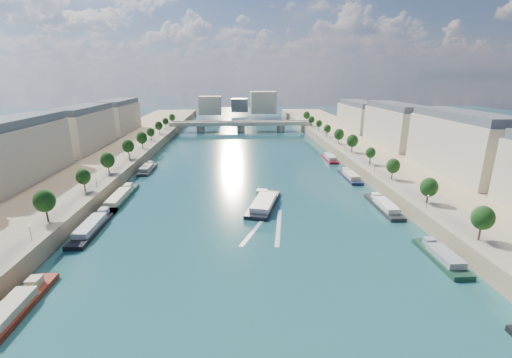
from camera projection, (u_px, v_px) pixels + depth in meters
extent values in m
plane|color=#0B2833|center=(245.00, 176.00, 152.61)|extent=(700.00, 700.00, 0.00)
cube|color=#9E8460|center=(79.00, 173.00, 148.00)|extent=(44.00, 520.00, 5.00)
cube|color=#9E8460|center=(403.00, 168.00, 155.77)|extent=(44.00, 520.00, 5.00)
cube|color=gray|center=(113.00, 167.00, 148.07)|extent=(14.00, 520.00, 0.10)
cube|color=gray|center=(371.00, 163.00, 154.22)|extent=(14.00, 520.00, 0.10)
cylinder|color=#382B1E|center=(47.00, 214.00, 92.21)|extent=(0.50, 0.50, 3.82)
ellipsoid|color=black|center=(44.00, 202.00, 91.17)|extent=(4.80, 4.80, 5.52)
cylinder|color=#382B1E|center=(84.00, 187.00, 115.15)|extent=(0.50, 0.50, 3.82)
ellipsoid|color=black|center=(83.00, 177.00, 114.11)|extent=(4.80, 4.80, 5.52)
cylinder|color=#382B1E|center=(109.00, 168.00, 138.08)|extent=(0.50, 0.50, 3.82)
ellipsoid|color=black|center=(108.00, 160.00, 137.04)|extent=(4.80, 4.80, 5.52)
cylinder|color=#382B1E|center=(127.00, 155.00, 161.02)|extent=(0.50, 0.50, 3.82)
ellipsoid|color=black|center=(127.00, 148.00, 159.98)|extent=(4.80, 4.80, 5.52)
cylinder|color=#382B1E|center=(141.00, 145.00, 183.95)|extent=(0.50, 0.50, 3.82)
ellipsoid|color=black|center=(140.00, 139.00, 182.91)|extent=(4.80, 4.80, 5.52)
cylinder|color=#382B1E|center=(152.00, 138.00, 206.89)|extent=(0.50, 0.50, 3.82)
ellipsoid|color=black|center=(151.00, 132.00, 205.85)|extent=(4.80, 4.80, 5.52)
cylinder|color=#382B1E|center=(160.00, 131.00, 229.83)|extent=(0.50, 0.50, 3.82)
ellipsoid|color=black|center=(159.00, 126.00, 228.79)|extent=(4.80, 4.80, 5.52)
cylinder|color=#382B1E|center=(167.00, 126.00, 252.76)|extent=(0.50, 0.50, 3.82)
ellipsoid|color=black|center=(166.00, 121.00, 251.72)|extent=(4.80, 4.80, 5.52)
cylinder|color=#382B1E|center=(173.00, 122.00, 275.70)|extent=(0.50, 0.50, 3.82)
ellipsoid|color=black|center=(172.00, 118.00, 274.66)|extent=(4.80, 4.80, 5.52)
cylinder|color=#382B1E|center=(479.00, 230.00, 82.85)|extent=(0.50, 0.50, 3.82)
ellipsoid|color=black|center=(482.00, 216.00, 81.81)|extent=(4.80, 4.80, 5.52)
cylinder|color=#382B1E|center=(426.00, 197.00, 105.79)|extent=(0.50, 0.50, 3.82)
ellipsoid|color=black|center=(428.00, 186.00, 104.75)|extent=(4.80, 4.80, 5.52)
cylinder|color=#382B1E|center=(392.00, 175.00, 128.72)|extent=(0.50, 0.50, 3.82)
ellipsoid|color=black|center=(394.00, 166.00, 127.68)|extent=(4.80, 4.80, 5.52)
cylinder|color=#382B1E|center=(369.00, 160.00, 151.66)|extent=(0.50, 0.50, 3.82)
ellipsoid|color=black|center=(370.00, 152.00, 150.62)|extent=(4.80, 4.80, 5.52)
cylinder|color=#382B1E|center=(351.00, 149.00, 174.60)|extent=(0.50, 0.50, 3.82)
ellipsoid|color=black|center=(352.00, 142.00, 173.56)|extent=(4.80, 4.80, 5.52)
cylinder|color=#382B1E|center=(338.00, 141.00, 197.53)|extent=(0.50, 0.50, 3.82)
ellipsoid|color=black|center=(338.00, 134.00, 196.49)|extent=(4.80, 4.80, 5.52)
cylinder|color=#382B1E|center=(327.00, 134.00, 220.47)|extent=(0.50, 0.50, 3.82)
ellipsoid|color=black|center=(328.00, 128.00, 219.43)|extent=(4.80, 4.80, 5.52)
cylinder|color=#382B1E|center=(319.00, 128.00, 243.40)|extent=(0.50, 0.50, 3.82)
ellipsoid|color=black|center=(319.00, 123.00, 242.36)|extent=(4.80, 4.80, 5.52)
cylinder|color=#382B1E|center=(312.00, 124.00, 266.34)|extent=(0.50, 0.50, 3.82)
ellipsoid|color=black|center=(312.00, 119.00, 265.30)|extent=(4.80, 4.80, 5.52)
cylinder|color=#382B1E|center=(306.00, 120.00, 289.27)|extent=(0.50, 0.50, 3.82)
ellipsoid|color=black|center=(306.00, 116.00, 288.23)|extent=(4.80, 4.80, 5.52)
cylinder|color=black|center=(31.00, 234.00, 80.85)|extent=(0.14, 0.14, 4.00)
sphere|color=#FFE5B2|center=(29.00, 225.00, 80.25)|extent=(0.36, 0.36, 0.36)
cylinder|color=black|center=(96.00, 183.00, 119.08)|extent=(0.14, 0.14, 4.00)
sphere|color=#FFE5B2|center=(96.00, 177.00, 118.47)|extent=(0.36, 0.36, 0.36)
cylinder|color=black|center=(130.00, 157.00, 157.31)|extent=(0.14, 0.14, 4.00)
sphere|color=#FFE5B2|center=(130.00, 152.00, 156.70)|extent=(0.36, 0.36, 0.36)
cylinder|color=black|center=(151.00, 141.00, 195.53)|extent=(0.14, 0.14, 4.00)
sphere|color=#FFE5B2|center=(151.00, 137.00, 194.92)|extent=(0.36, 0.36, 0.36)
cylinder|color=black|center=(165.00, 130.00, 233.76)|extent=(0.14, 0.14, 4.00)
sphere|color=#FFE5B2|center=(165.00, 127.00, 233.15)|extent=(0.36, 0.36, 0.36)
cylinder|color=black|center=(427.00, 202.00, 100.85)|extent=(0.14, 0.14, 4.00)
sphere|color=#FFE5B2|center=(428.00, 196.00, 100.24)|extent=(0.36, 0.36, 0.36)
cylinder|color=black|center=(375.00, 168.00, 139.08)|extent=(0.14, 0.14, 4.00)
sphere|color=#FFE5B2|center=(375.00, 162.00, 138.47)|extent=(0.36, 0.36, 0.36)
cylinder|color=black|center=(345.00, 148.00, 177.30)|extent=(0.14, 0.14, 4.00)
sphere|color=#FFE5B2|center=(345.00, 144.00, 176.69)|extent=(0.36, 0.36, 0.36)
cylinder|color=black|center=(325.00, 135.00, 215.53)|extent=(0.14, 0.14, 4.00)
sphere|color=#FFE5B2|center=(326.00, 132.00, 214.92)|extent=(0.36, 0.36, 0.36)
cylinder|color=black|center=(312.00, 126.00, 253.76)|extent=(0.14, 0.14, 4.00)
sphere|color=#FFE5B2|center=(312.00, 123.00, 253.15)|extent=(0.36, 0.36, 0.36)
cube|color=beige|center=(18.00, 153.00, 127.43)|extent=(16.00, 52.00, 20.00)
cube|color=#474C54|center=(12.00, 122.00, 124.08)|extent=(14.72, 50.44, 3.20)
cube|color=beige|center=(84.00, 130.00, 182.86)|extent=(16.00, 52.00, 20.00)
cube|color=#474C54|center=(81.00, 108.00, 179.50)|extent=(14.72, 50.44, 3.20)
cube|color=beige|center=(119.00, 117.00, 238.29)|extent=(16.00, 52.00, 20.00)
cube|color=#474C54|center=(117.00, 100.00, 234.93)|extent=(14.72, 50.44, 3.20)
cube|color=beige|center=(458.00, 148.00, 136.60)|extent=(16.00, 52.00, 20.00)
cube|color=#474C54|center=(463.00, 119.00, 133.24)|extent=(14.72, 50.44, 3.20)
cube|color=beige|center=(394.00, 127.00, 192.03)|extent=(16.00, 52.00, 20.00)
cube|color=#474C54|center=(396.00, 106.00, 188.67)|extent=(14.72, 50.44, 3.20)
cube|color=beige|center=(359.00, 116.00, 247.46)|extent=(16.00, 52.00, 20.00)
cube|color=#474C54|center=(360.00, 99.00, 244.10)|extent=(14.72, 50.44, 3.20)
cube|color=beige|center=(210.00, 105.00, 347.62)|extent=(22.00, 18.00, 18.00)
cube|color=beige|center=(263.00, 102.00, 359.57)|extent=(26.00, 20.00, 22.00)
cube|color=#474C54|center=(239.00, 105.00, 373.71)|extent=(18.00, 16.00, 14.00)
cube|color=#C1B79E|center=(241.00, 124.00, 271.78)|extent=(112.00, 11.00, 2.20)
cube|color=#C1B79E|center=(241.00, 123.00, 266.57)|extent=(112.00, 0.80, 0.90)
cube|color=#C1B79E|center=(241.00, 121.00, 276.12)|extent=(112.00, 0.80, 0.90)
cylinder|color=#C1B79E|center=(201.00, 129.00, 271.13)|extent=(6.40, 6.40, 5.00)
cylinder|color=#C1B79E|center=(241.00, 128.00, 272.85)|extent=(6.40, 6.40, 5.00)
cylinder|color=#C1B79E|center=(281.00, 128.00, 274.58)|extent=(6.40, 6.40, 5.00)
cube|color=#C1B79E|center=(175.00, 129.00, 270.05)|extent=(6.00, 12.00, 5.00)
cube|color=#C1B79E|center=(305.00, 128.00, 275.66)|extent=(6.00, 12.00, 5.00)
cube|color=black|center=(263.00, 205.00, 117.34)|extent=(14.33, 27.25, 1.87)
cube|color=silver|center=(264.00, 202.00, 114.83)|extent=(10.54, 18.06, 1.68)
cube|color=silver|center=(262.00, 192.00, 124.32)|extent=(4.46, 4.04, 1.80)
cube|color=silver|center=(257.00, 227.00, 101.02)|extent=(11.17, 24.44, 0.04)
cube|color=silver|center=(279.00, 226.00, 101.36)|extent=(5.15, 25.88, 0.04)
cube|color=maroon|center=(15.00, 312.00, 64.18)|extent=(5.00, 23.46, 1.80)
cube|color=#B8AD8A|center=(7.00, 311.00, 61.90)|extent=(4.10, 12.90, 1.60)
cube|color=#B8AD8A|center=(34.00, 282.00, 70.39)|extent=(2.50, 2.82, 1.80)
cube|color=black|center=(94.00, 227.00, 99.91)|extent=(5.00, 27.32, 1.80)
cube|color=#B7BBC4|center=(90.00, 225.00, 97.33)|extent=(4.10, 15.02, 1.60)
cube|color=#B7BBC4|center=(104.00, 211.00, 107.22)|extent=(2.50, 3.28, 1.80)
cube|color=#194035|center=(121.00, 199.00, 123.15)|extent=(5.00, 30.70, 1.80)
cube|color=beige|center=(118.00, 197.00, 120.31)|extent=(4.10, 16.88, 1.60)
cube|color=beige|center=(128.00, 186.00, 131.43)|extent=(2.50, 3.68, 1.80)
cube|color=#262628|center=(148.00, 170.00, 160.48)|extent=(5.00, 20.26, 1.80)
cube|color=gray|center=(146.00, 168.00, 158.43)|extent=(4.10, 11.14, 1.60)
cube|color=gray|center=(150.00, 163.00, 165.76)|extent=(2.50, 2.43, 1.80)
cube|color=#163827|center=(441.00, 259.00, 82.78)|extent=(5.00, 18.49, 1.80)
cube|color=gray|center=(445.00, 256.00, 80.87)|extent=(4.10, 10.17, 1.60)
cube|color=gray|center=(429.00, 241.00, 87.55)|extent=(2.50, 2.22, 1.80)
cube|color=#232325|center=(383.00, 208.00, 114.82)|extent=(5.00, 22.88, 1.80)
cube|color=silver|center=(386.00, 205.00, 112.58)|extent=(4.10, 12.58, 1.60)
cube|color=silver|center=(376.00, 196.00, 120.86)|extent=(2.50, 2.75, 1.80)
cube|color=#1C233F|center=(350.00, 178.00, 148.62)|extent=(5.00, 20.79, 1.80)
cube|color=beige|center=(351.00, 175.00, 146.54)|extent=(4.10, 11.43, 1.60)
cube|color=beige|center=(346.00, 170.00, 154.06)|extent=(2.50, 2.49, 1.80)
cube|color=maroon|center=(330.00, 160.00, 180.90)|extent=(5.00, 18.68, 1.80)
cube|color=#B1B7BE|center=(330.00, 157.00, 178.98)|extent=(4.10, 10.27, 1.60)
cube|color=#B1B7BE|center=(327.00, 154.00, 185.73)|extent=(2.50, 2.24, 1.80)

